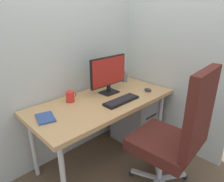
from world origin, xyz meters
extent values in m
plane|color=brown|center=(0.00, 0.00, 0.00)|extent=(8.00, 8.00, 0.00)
cube|color=#B7C1BC|center=(0.00, 0.38, 1.40)|extent=(2.51, 0.04, 2.80)
cube|color=#B7C1BC|center=(0.79, -0.14, 1.40)|extent=(0.04, 1.69, 2.80)
cube|color=tan|center=(0.00, 0.00, 0.69)|extent=(1.52, 0.71, 0.04)
cylinder|color=silver|center=(-0.68, -0.27, 0.34)|extent=(0.04, 0.04, 0.67)
cylinder|color=silver|center=(0.68, -0.27, 0.34)|extent=(0.04, 0.04, 0.67)
cylinder|color=silver|center=(-0.68, 0.27, 0.34)|extent=(0.04, 0.04, 0.67)
cylinder|color=silver|center=(0.68, 0.27, 0.34)|extent=(0.04, 0.04, 0.67)
sphere|color=black|center=(0.34, -0.81, 0.03)|extent=(0.05, 0.05, 0.05)
cube|color=silver|center=(0.22, -0.74, 0.07)|extent=(0.26, 0.18, 0.03)
sphere|color=black|center=(0.31, -0.48, 0.03)|extent=(0.05, 0.05, 0.05)
cube|color=silver|center=(0.21, -0.57, 0.07)|extent=(0.23, 0.21, 0.03)
sphere|color=black|center=(-0.01, -0.41, 0.03)|extent=(0.05, 0.05, 0.05)
cube|color=silver|center=(0.05, -0.54, 0.07)|extent=(0.14, 0.27, 0.03)
cylinder|color=silver|center=(0.10, -0.66, 0.25)|extent=(0.04, 0.04, 0.34)
cube|color=#4C1E19|center=(0.10, -0.66, 0.48)|extent=(0.53, 0.55, 0.10)
cube|color=#4C1E19|center=(0.12, -0.92, 0.86)|extent=(0.45, 0.10, 0.66)
cube|color=gray|center=(0.51, -0.01, 0.30)|extent=(0.39, 0.49, 0.60)
cube|color=#262628|center=(0.51, -0.26, 0.42)|extent=(0.19, 0.01, 0.02)
cube|color=black|center=(0.17, 0.10, 0.72)|extent=(0.19, 0.15, 0.01)
cube|color=black|center=(0.17, 0.11, 0.77)|extent=(0.04, 0.02, 0.09)
cube|color=black|center=(0.17, 0.11, 0.96)|extent=(0.48, 0.02, 0.32)
cube|color=#B2261E|center=(0.17, 0.10, 0.96)|extent=(0.46, 0.01, 0.29)
cube|color=black|center=(0.09, -0.16, 0.73)|extent=(0.40, 0.13, 0.02)
cube|color=black|center=(0.09, -0.16, 0.74)|extent=(0.37, 0.10, 0.00)
ellipsoid|color=#333338|center=(0.51, -0.18, 0.73)|extent=(0.06, 0.09, 0.04)
cylinder|color=slate|center=(0.57, 0.24, 0.77)|extent=(0.07, 0.07, 0.10)
cylinder|color=#B2B5BA|center=(0.57, 0.24, 0.83)|extent=(0.04, 0.02, 0.14)
cylinder|color=#B2B5BA|center=(0.58, 0.24, 0.83)|extent=(0.04, 0.02, 0.14)
torus|color=orange|center=(0.57, 0.24, 0.78)|extent=(0.03, 0.03, 0.01)
cylinder|color=red|center=(0.56, 0.23, 0.81)|extent=(0.01, 0.01, 0.13)
cylinder|color=purple|center=(0.56, 0.25, 0.81)|extent=(0.02, 0.02, 0.13)
cube|color=#334C8C|center=(-0.62, 0.05, 0.72)|extent=(0.18, 0.22, 0.02)
cylinder|color=red|center=(-0.27, 0.19, 0.77)|extent=(0.08, 0.08, 0.11)
torus|color=red|center=(-0.22, 0.19, 0.77)|extent=(0.05, 0.01, 0.05)
camera|label=1|loc=(-1.24, -1.40, 1.55)|focal=31.99mm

